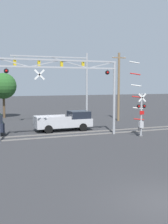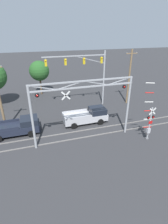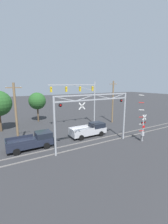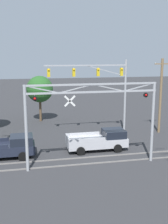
# 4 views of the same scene
# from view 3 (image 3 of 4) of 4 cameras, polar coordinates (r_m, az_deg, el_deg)

# --- Properties ---
(rail_track_near) EXTENTS (80.00, 0.08, 0.10)m
(rail_track_near) POSITION_cam_3_polar(r_m,az_deg,el_deg) (19.96, 3.29, -12.38)
(rail_track_near) COLOR gray
(rail_track_near) RESTS_ON ground_plane
(rail_track_far) EXTENTS (80.00, 0.08, 0.10)m
(rail_track_far) POSITION_cam_3_polar(r_m,az_deg,el_deg) (21.08, 1.11, -11.06)
(rail_track_far) COLOR gray
(rail_track_far) RESTS_ON ground_plane
(crossing_gantry) EXTENTS (10.43, 0.27, 6.64)m
(crossing_gantry) POSITION_cam_3_polar(r_m,az_deg,el_deg) (18.40, 3.89, 0.30)
(crossing_gantry) COLOR #9EA0A5
(crossing_gantry) RESTS_ON ground_plane
(crossing_signal_mast) EXTENTS (1.72, 0.35, 6.52)m
(crossing_signal_mast) POSITION_cam_3_polar(r_m,az_deg,el_deg) (22.00, 21.42, -5.28)
(crossing_signal_mast) COLOR #9EA0A5
(crossing_signal_mast) RESTS_ON ground_plane
(traffic_signal_span) EXTENTS (9.09, 0.39, 8.27)m
(traffic_signal_span) POSITION_cam_3_polar(r_m,az_deg,el_deg) (27.52, 0.19, 6.28)
(traffic_signal_span) COLOR #9EA0A5
(traffic_signal_span) RESTS_ON ground_plane
(pickup_truck_lead) EXTENTS (5.58, 2.35, 1.89)m
(pickup_truck_lead) POSITION_cam_3_polar(r_m,az_deg,el_deg) (23.07, 2.21, -6.78)
(pickup_truck_lead) COLOR #B7B7BC
(pickup_truck_lead) RESTS_ON ground_plane
(pickup_truck_following) EXTENTS (5.50, 2.35, 1.89)m
(pickup_truck_following) POSITION_cam_3_polar(r_m,az_deg,el_deg) (19.87, -18.85, -10.36)
(pickup_truck_following) COLOR #1E2333
(pickup_truck_following) RESTS_ON ground_plane
(utility_pole_left) EXTENTS (1.80, 0.28, 8.01)m
(utility_pole_left) POSITION_cam_3_polar(r_m,az_deg,el_deg) (20.32, -24.47, -0.82)
(utility_pole_left) COLOR brown
(utility_pole_left) RESTS_ON ground_plane
(utility_pole_right) EXTENTS (1.80, 0.28, 8.39)m
(utility_pole_right) POSITION_cam_3_polar(r_m,az_deg,el_deg) (30.68, 10.91, 3.98)
(utility_pole_right) COLOR brown
(utility_pole_right) RESTS_ON ground_plane
(background_tree_far_left_verge) EXTENTS (3.49, 3.49, 6.08)m
(background_tree_far_left_verge) POSITION_cam_3_polar(r_m,az_deg,el_deg) (32.45, -17.38, 4.00)
(background_tree_far_left_verge) COLOR brown
(background_tree_far_left_verge) RESTS_ON ground_plane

